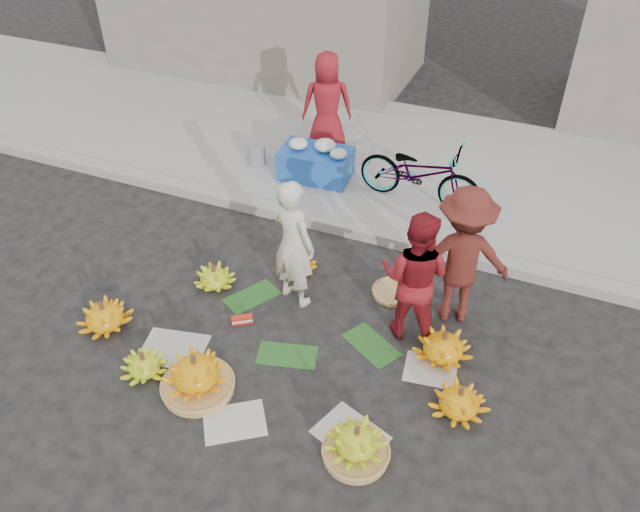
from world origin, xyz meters
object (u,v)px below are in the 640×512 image
at_px(banana_bunch_0, 104,316).
at_px(flower_table, 316,162).
at_px(banana_bunch_4, 459,401).
at_px(vendor_cream, 293,244).
at_px(bicycle, 420,173).

bearing_deg(banana_bunch_0, flower_table, 75.50).
bearing_deg(banana_bunch_4, banana_bunch_0, -174.68).
distance_m(banana_bunch_0, flower_table, 3.96).
relative_size(vendor_cream, bicycle, 0.91).
relative_size(banana_bunch_4, vendor_cream, 0.36).
distance_m(banana_bunch_4, vendor_cream, 2.48).
bearing_deg(flower_table, vendor_cream, -75.77).
bearing_deg(bicycle, banana_bunch_0, 150.32).
relative_size(banana_bunch_0, bicycle, 0.41).
bearing_deg(vendor_cream, flower_table, -53.07).
bearing_deg(vendor_cream, banana_bunch_4, 176.92).
xyz_separation_m(vendor_cream, flower_table, (-0.80, 2.54, -0.44)).
bearing_deg(vendor_cream, banana_bunch_0, 55.33).
height_order(vendor_cream, flower_table, vendor_cream).
bearing_deg(bicycle, banana_bunch_4, -152.52).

